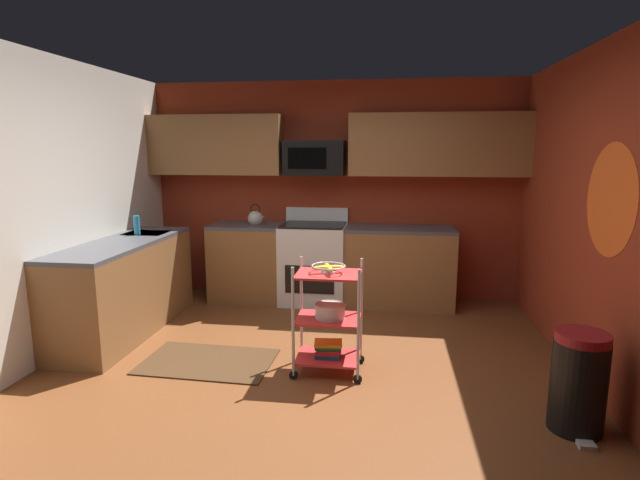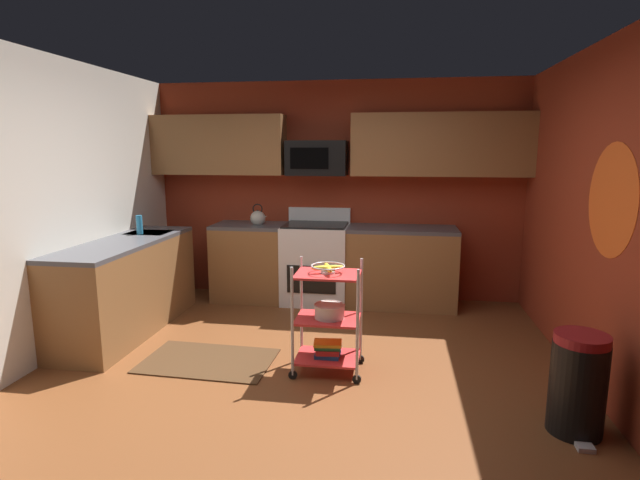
# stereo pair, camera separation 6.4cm
# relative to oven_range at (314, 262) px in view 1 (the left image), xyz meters

# --- Properties ---
(floor) EXTENTS (4.40, 4.80, 0.04)m
(floor) POSITION_rel_oven_range_xyz_m (0.20, -2.10, -0.50)
(floor) COLOR brown
(floor) RESTS_ON ground
(wall_back) EXTENTS (4.52, 0.06, 2.60)m
(wall_back) POSITION_rel_oven_range_xyz_m (0.20, 0.33, 0.82)
(wall_back) COLOR maroon
(wall_back) RESTS_ON ground
(wall_left) EXTENTS (0.06, 4.80, 2.60)m
(wall_left) POSITION_rel_oven_range_xyz_m (-2.03, -2.10, 0.82)
(wall_left) COLOR silver
(wall_left) RESTS_ON ground
(wall_right) EXTENTS (0.06, 4.80, 2.60)m
(wall_right) POSITION_rel_oven_range_xyz_m (2.43, -2.10, 0.82)
(wall_right) COLOR maroon
(wall_right) RESTS_ON ground
(wall_flower_decal) EXTENTS (0.00, 0.80, 0.80)m
(wall_flower_decal) POSITION_rel_oven_range_xyz_m (2.40, -2.00, 0.97)
(wall_flower_decal) COLOR #E5591E
(counter_run) EXTENTS (3.63, 2.50, 0.92)m
(counter_run) POSITION_rel_oven_range_xyz_m (-0.57, -0.51, -0.01)
(counter_run) COLOR brown
(counter_run) RESTS_ON ground
(oven_range) EXTENTS (0.76, 0.65, 1.10)m
(oven_range) POSITION_rel_oven_range_xyz_m (0.00, 0.00, 0.00)
(oven_range) COLOR white
(oven_range) RESTS_ON ground
(upper_cabinets) EXTENTS (4.40, 0.33, 0.70)m
(upper_cabinets) POSITION_rel_oven_range_xyz_m (0.24, 0.13, 1.37)
(upper_cabinets) COLOR brown
(microwave) EXTENTS (0.70, 0.39, 0.40)m
(microwave) POSITION_rel_oven_range_xyz_m (-0.00, 0.10, 1.22)
(microwave) COLOR black
(rolling_cart) EXTENTS (0.58, 0.40, 0.91)m
(rolling_cart) POSITION_rel_oven_range_xyz_m (0.40, -1.89, -0.03)
(rolling_cart) COLOR silver
(rolling_cart) RESTS_ON ground
(fruit_bowl) EXTENTS (0.27, 0.27, 0.07)m
(fruit_bowl) POSITION_rel_oven_range_xyz_m (0.40, -1.89, 0.40)
(fruit_bowl) COLOR silver
(fruit_bowl) RESTS_ON rolling_cart
(mixing_bowl_large) EXTENTS (0.25, 0.25, 0.11)m
(mixing_bowl_large) POSITION_rel_oven_range_xyz_m (0.42, -1.89, 0.04)
(mixing_bowl_large) COLOR silver
(mixing_bowl_large) RESTS_ON rolling_cart
(book_stack) EXTENTS (0.24, 0.19, 0.12)m
(book_stack) POSITION_rel_oven_range_xyz_m (0.40, -1.89, -0.29)
(book_stack) COLOR #1E4C8C
(book_stack) RESTS_ON rolling_cart
(kettle) EXTENTS (0.21, 0.18, 0.26)m
(kettle) POSITION_rel_oven_range_xyz_m (-0.70, -0.00, 0.52)
(kettle) COLOR beige
(kettle) RESTS_ON counter_run
(dish_soap_bottle) EXTENTS (0.06, 0.06, 0.20)m
(dish_soap_bottle) POSITION_rel_oven_range_xyz_m (-1.73, -0.88, 0.54)
(dish_soap_bottle) COLOR #2D8CBF
(dish_soap_bottle) RESTS_ON counter_run
(trash_can) EXTENTS (0.34, 0.42, 0.66)m
(trash_can) POSITION_rel_oven_range_xyz_m (2.10, -2.53, -0.15)
(trash_can) COLOR black
(trash_can) RESTS_ON ground
(floor_rug) EXTENTS (1.12, 0.74, 0.01)m
(floor_rug) POSITION_rel_oven_range_xyz_m (-0.64, -1.86, -0.47)
(floor_rug) COLOR #472D19
(floor_rug) RESTS_ON ground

